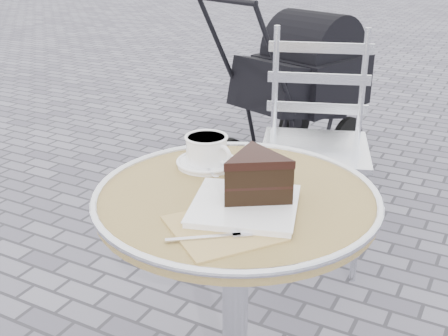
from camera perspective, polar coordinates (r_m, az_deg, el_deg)
The scene contains 5 objects.
cafe_table at distance 1.48m, azimuth 1.20°, elevation -8.41°, with size 0.72×0.72×0.74m.
cappuccino_set at distance 1.56m, azimuth -1.74°, elevation 1.59°, with size 0.17×0.18×0.08m.
cake_plate_set at distance 1.32m, azimuth 2.99°, elevation -1.58°, with size 0.30×0.40×0.13m.
bistro_chair at distance 2.42m, azimuth 9.38°, elevation 5.01°, with size 0.55×0.55×0.97m.
baby_stroller at distance 3.40m, azimuth 7.61°, elevation 8.03°, with size 0.74×1.08×1.03m.
Camera 1 is at (0.56, -1.13, 1.34)m, focal length 45.00 mm.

